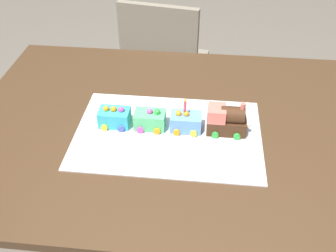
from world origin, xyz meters
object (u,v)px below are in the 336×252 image
birthday_candle (185,105)px  dining_table (173,147)px  chair (164,66)px  cake_car_gondola_mint_green (150,120)px  cake_locomotive (226,120)px  cake_car_caboose_sky_blue (186,122)px  cake_car_tanker_turquoise (114,117)px

birthday_candle → dining_table: bearing=-33.5°
chair → cake_car_gondola_mint_green: (-0.05, 0.86, 0.30)m
dining_table → cake_locomotive: cake_locomotive is taller
dining_table → cake_locomotive: (-0.17, 0.03, 0.16)m
dining_table → cake_car_gondola_mint_green: cake_car_gondola_mint_green is taller
dining_table → cake_car_caboose_sky_blue: cake_car_caboose_sky_blue is taller
birthday_candle → cake_car_caboose_sky_blue: bearing=180.0°
cake_locomotive → cake_car_gondola_mint_green: cake_locomotive is taller
cake_locomotive → cake_car_gondola_mint_green: bearing=0.0°
chair → cake_locomotive: bearing=118.3°
cake_locomotive → cake_car_caboose_sky_blue: 0.13m
chair → cake_car_caboose_sky_blue: size_ratio=8.60×
dining_table → cake_car_caboose_sky_blue: 0.15m
cake_car_tanker_turquoise → birthday_candle: 0.24m
birthday_candle → cake_locomotive: bearing=180.0°
cake_locomotive → cake_car_caboose_sky_blue: (0.13, 0.00, -0.02)m
dining_table → chair: 0.86m
cake_car_gondola_mint_green → cake_car_tanker_turquoise: (0.12, 0.00, 0.00)m
birthday_candle → cake_car_tanker_turquoise: bearing=0.0°
dining_table → birthday_candle: (-0.04, 0.03, 0.21)m
cake_car_tanker_turquoise → birthday_candle: birthday_candle is taller
cake_car_gondola_mint_green → birthday_candle: size_ratio=1.95×
cake_car_caboose_sky_blue → cake_car_gondola_mint_green: 0.12m
cake_car_caboose_sky_blue → cake_car_gondola_mint_green: (0.12, 0.00, 0.00)m
cake_locomotive → cake_car_gondola_mint_green: size_ratio=1.40×
cake_car_caboose_sky_blue → cake_car_tanker_turquoise: size_ratio=1.00×
chair → birthday_candle: 0.95m
cake_car_tanker_turquoise → cake_locomotive: bearing=-180.0°
dining_table → cake_car_gondola_mint_green: (0.07, 0.03, 0.14)m
dining_table → birthday_candle: birthday_candle is taller
cake_locomotive → cake_car_caboose_sky_blue: size_ratio=1.40×
dining_table → birthday_candle: bearing=146.5°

